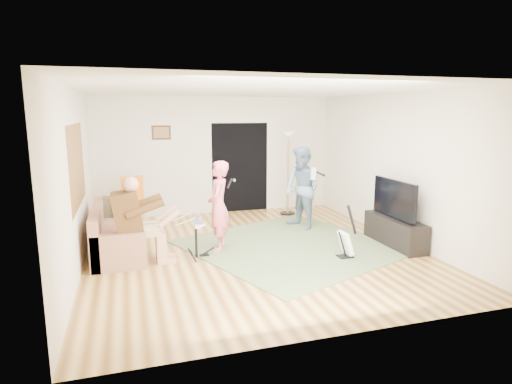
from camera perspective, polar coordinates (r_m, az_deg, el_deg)
floor at (r=7.43m, az=-0.29°, el=-7.81°), size 6.00×6.00×0.00m
walls at (r=7.12m, az=-0.30°, el=2.55°), size 5.50×6.00×2.70m
ceiling at (r=7.06m, az=-0.31°, el=13.47°), size 6.00×6.00×0.00m
window_blinds at (r=7.04m, az=-22.78°, el=3.28°), size 0.00×2.05×2.05m
doorway at (r=10.16m, az=-2.15°, el=3.27°), size 2.10×0.00×2.10m
picture_frame at (r=9.79m, az=-12.52°, el=7.74°), size 0.42×0.03×0.32m
area_rug at (r=7.71m, az=4.86°, el=-7.10°), size 4.26×4.26×0.02m
sofa at (r=7.64m, az=-18.39°, el=-5.75°), size 0.82×1.99×0.80m
drummer at (r=6.94m, az=-15.15°, el=-4.87°), size 0.90×0.50×1.39m
drum_kit at (r=7.08m, az=-7.98°, el=-6.46°), size 0.35×0.63×0.65m
singer at (r=7.30m, az=-5.02°, el=-1.89°), size 0.53×0.65×1.55m
microphone at (r=7.27m, az=-3.53°, el=1.14°), size 0.06×0.06×0.24m
guitarist at (r=8.67m, az=6.17°, el=0.51°), size 0.86×0.97×1.68m
guitar_held at (r=8.70m, az=7.42°, el=2.54°), size 0.20×0.61×0.26m
guitar_spare at (r=7.15m, az=11.90°, el=-6.66°), size 0.32×0.28×0.88m
torchiere_lamp at (r=9.82m, az=4.32°, el=4.52°), size 0.34×0.34×1.91m
dining_chair at (r=8.86m, az=-15.96°, el=-2.59°), size 0.49×0.51×1.09m
tv_cabinet at (r=8.05m, az=18.01°, el=-5.03°), size 0.40×1.40×0.50m
television at (r=7.89m, az=17.96°, el=-0.86°), size 0.06×1.18×0.67m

